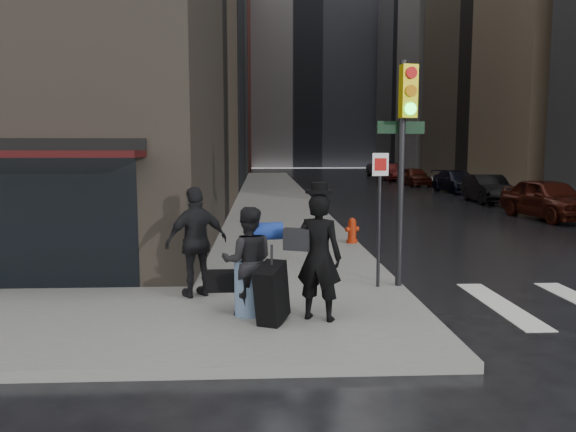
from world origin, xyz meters
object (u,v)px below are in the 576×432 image
man_overcoat (309,262)px  parked_car_2 (488,189)px  parked_car_3 (457,182)px  parked_car_6 (385,168)px  fire_hydrant (352,232)px  parked_car_5 (392,172)px  traffic_light (402,143)px  man_greycoat (197,242)px  parked_car_4 (415,176)px  man_jeans (248,261)px  parked_car_1 (549,199)px

man_overcoat → parked_car_2: (10.79, 19.61, -0.34)m
parked_car_3 → parked_car_6: parked_car_6 is taller
fire_hydrant → parked_car_5: parked_car_5 is taller
traffic_light → parked_car_5: 38.60m
man_greycoat → parked_car_6: 46.64m
man_overcoat → parked_car_4: man_overcoat is taller
man_overcoat → parked_car_5: size_ratio=0.48×
traffic_light → parked_car_6: 45.28m
man_overcoat → traffic_light: (1.88, 2.00, 1.80)m
parked_car_6 → man_jeans: bearing=-108.2°
man_overcoat → fire_hydrant: (1.79, 6.97, -0.58)m
traffic_light → parked_car_1: (8.59, 10.95, -2.05)m
man_jeans → man_overcoat: bearing=158.9°
man_greycoat → fire_hydrant: bearing=-153.3°
man_greycoat → parked_car_4: 33.82m
fire_hydrant → man_greycoat: bearing=-123.6°
parked_car_2 → man_jeans: bearing=-117.5°
parked_car_1 → parked_car_5: parked_car_1 is taller
man_jeans → parked_car_3: 28.78m
man_overcoat → parked_car_2: man_overcoat is taller
parked_car_1 → parked_car_2: parked_car_1 is taller
parked_car_5 → parked_car_6: bearing=77.0°
man_overcoat → man_jeans: 0.99m
man_jeans → parked_car_4: man_jeans is taller
fire_hydrant → parked_car_3: (9.77, 19.28, 0.23)m
parked_car_4 → man_jeans: bearing=-112.5°
man_greycoat → parked_car_1: bearing=-166.7°
man_greycoat → parked_car_2: 22.08m
parked_car_2 → parked_car_5: (-0.26, 19.95, 0.02)m
parked_car_1 → parked_car_6: parked_car_6 is taller
traffic_light → parked_car_4: (8.83, 30.91, -2.17)m
parked_car_4 → parked_car_5: parked_car_5 is taller
parked_car_2 → parked_car_3: bearing=87.1°
man_greycoat → traffic_light: traffic_light is taller
parked_car_4 → parked_car_3: bearing=-85.5°
parked_car_1 → fire_hydrant: bearing=-150.8°
parked_car_2 → fire_hydrant: bearing=-121.6°
man_jeans → fire_hydrant: man_jeans is taller
parked_car_1 → parked_car_3: size_ratio=0.99×
man_overcoat → parked_car_1: (10.47, 12.96, -0.25)m
man_greycoat → fire_hydrant: 6.60m
parked_car_1 → parked_car_6: (1.00, 33.26, 0.01)m
man_overcoat → parked_car_2: bearing=-95.6°
parked_car_1 → traffic_light: bearing=-133.5°
traffic_light → parked_car_1: bearing=41.6°
man_jeans → parked_car_1: bearing=-133.7°
man_jeans → parked_car_2: man_jeans is taller
fire_hydrant → parked_car_5: 33.74m
man_overcoat → parked_car_3: size_ratio=0.45×
parked_car_2 → parked_car_6: 26.61m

